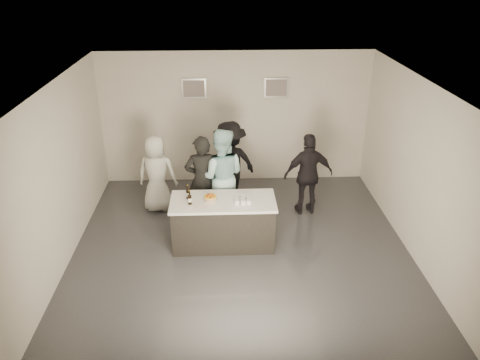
{
  "coord_description": "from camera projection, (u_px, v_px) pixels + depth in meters",
  "views": [
    {
      "loc": [
        -0.32,
        -7.09,
        4.76
      ],
      "look_at": [
        0.0,
        0.5,
        1.15
      ],
      "focal_mm": 35.0,
      "sensor_mm": 36.0,
      "label": 1
    }
  ],
  "objects": [
    {
      "name": "cake",
      "position": [
        210.0,
        198.0,
        8.22
      ],
      "size": [
        0.22,
        0.22,
        0.07
      ],
      "primitive_type": "cylinder",
      "color": "yellow",
      "rests_on": "bar_counter"
    },
    {
      "name": "tumbler_cluster",
      "position": [
        243.0,
        199.0,
        8.19
      ],
      "size": [
        0.3,
        0.3,
        0.08
      ],
      "primitive_type": "cube",
      "color": "gold",
      "rests_on": "bar_counter"
    },
    {
      "name": "candles",
      "position": [
        202.0,
        207.0,
        8.01
      ],
      "size": [
        0.24,
        0.08,
        0.01
      ],
      "primitive_type": "cube",
      "color": "pink",
      "rests_on": "bar_counter"
    },
    {
      "name": "person_main_black",
      "position": [
        202.0,
        180.0,
        8.96
      ],
      "size": [
        0.7,
        0.49,
        1.81
      ],
      "primitive_type": "imported",
      "rotation": [
        0.0,
        0.0,
        3.23
      ],
      "color": "black",
      "rests_on": "ground"
    },
    {
      "name": "person_main_blue",
      "position": [
        221.0,
        176.0,
        9.02
      ],
      "size": [
        1.0,
        0.82,
        1.91
      ],
      "primitive_type": "imported",
      "rotation": [
        0.0,
        0.0,
        3.03
      ],
      "color": "#B8EEF1",
      "rests_on": "ground"
    },
    {
      "name": "beer_bottle_a",
      "position": [
        188.0,
        192.0,
        8.24
      ],
      "size": [
        0.07,
        0.07,
        0.26
      ],
      "primitive_type": "cylinder",
      "color": "black",
      "rests_on": "bar_counter"
    },
    {
      "name": "wall_back",
      "position": [
        235.0,
        118.0,
        10.51
      ],
      "size": [
        6.0,
        0.04,
        3.0
      ],
      "primitive_type": "cube",
      "color": "silver",
      "rests_on": "ground"
    },
    {
      "name": "wall_right",
      "position": [
        418.0,
        171.0,
        7.92
      ],
      "size": [
        0.04,
        6.0,
        3.0
      ],
      "primitive_type": "cube",
      "color": "silver",
      "rests_on": "ground"
    },
    {
      "name": "person_guest_back",
      "position": [
        230.0,
        164.0,
        9.64
      ],
      "size": [
        1.36,
        1.17,
        1.83
      ],
      "primitive_type": "imported",
      "rotation": [
        0.0,
        0.0,
        3.65
      ],
      "color": "black",
      "rests_on": "ground"
    },
    {
      "name": "person_guest_left",
      "position": [
        157.0,
        174.0,
        9.47
      ],
      "size": [
        0.85,
        0.61,
        1.62
      ],
      "primitive_type": "imported",
      "rotation": [
        0.0,
        0.0,
        3.01
      ],
      "color": "silver",
      "rests_on": "ground"
    },
    {
      "name": "picture_right",
      "position": [
        276.0,
        88.0,
        10.22
      ],
      "size": [
        0.54,
        0.04,
        0.44
      ],
      "primitive_type": "cube",
      "color": "#B2B2B7",
      "rests_on": "wall_back"
    },
    {
      "name": "ceiling",
      "position": [
        241.0,
        85.0,
        7.16
      ],
      "size": [
        6.0,
        6.0,
        0.0
      ],
      "primitive_type": "plane",
      "rotation": [
        3.14,
        0.0,
        0.0
      ],
      "color": "white"
    },
    {
      "name": "person_guest_right",
      "position": [
        308.0,
        175.0,
        9.34
      ],
      "size": [
        1.04,
        0.54,
        1.7
      ],
      "primitive_type": "imported",
      "rotation": [
        0.0,
        0.0,
        3.27
      ],
      "color": "black",
      "rests_on": "ground"
    },
    {
      "name": "floor",
      "position": [
        241.0,
        249.0,
        8.45
      ],
      "size": [
        6.0,
        6.0,
        0.0
      ],
      "primitive_type": "plane",
      "color": "#3D3D42",
      "rests_on": "ground"
    },
    {
      "name": "picture_left",
      "position": [
        194.0,
        88.0,
        10.15
      ],
      "size": [
        0.54,
        0.04,
        0.44
      ],
      "primitive_type": "cube",
      "color": "#B2B2B7",
      "rests_on": "wall_back"
    },
    {
      "name": "wall_left",
      "position": [
        59.0,
        177.0,
        7.69
      ],
      "size": [
        0.04,
        6.0,
        3.0
      ],
      "primitive_type": "cube",
      "color": "silver",
      "rests_on": "ground"
    },
    {
      "name": "bar_counter",
      "position": [
        223.0,
        222.0,
        8.43
      ],
      "size": [
        1.86,
        0.86,
        0.9
      ],
      "primitive_type": "cube",
      "color": "white",
      "rests_on": "ground"
    },
    {
      "name": "wall_front",
      "position": [
        253.0,
        288.0,
        5.1
      ],
      "size": [
        6.0,
        0.04,
        3.0
      ],
      "primitive_type": "cube",
      "color": "silver",
      "rests_on": "ground"
    },
    {
      "name": "beer_bottle_b",
      "position": [
        190.0,
        197.0,
        8.06
      ],
      "size": [
        0.07,
        0.07,
        0.26
      ],
      "primitive_type": "cylinder",
      "color": "black",
      "rests_on": "bar_counter"
    }
  ]
}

